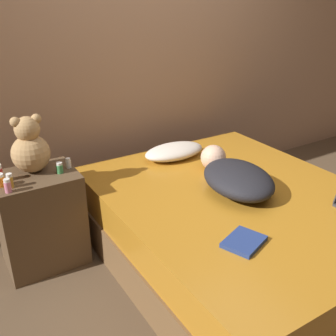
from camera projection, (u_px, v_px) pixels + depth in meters
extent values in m
plane|color=brown|center=(234.00, 257.00, 2.69)|extent=(12.00, 12.00, 0.00)
cube|color=tan|center=(143.00, 42.00, 3.12)|extent=(8.00, 0.06, 2.60)
cube|color=brown|center=(235.00, 241.00, 2.64)|extent=(1.57, 1.94, 0.26)
cube|color=#B2721E|center=(238.00, 210.00, 2.54)|extent=(1.54, 1.90, 0.23)
cube|color=brown|center=(41.00, 219.00, 2.55)|extent=(0.50, 0.40, 0.64)
ellipsoid|color=beige|center=(174.00, 151.00, 3.01)|extent=(0.49, 0.27, 0.11)
ellipsoid|color=black|center=(238.00, 179.00, 2.50)|extent=(0.51, 0.63, 0.17)
sphere|color=#DBAD8E|center=(213.00, 158.00, 2.80)|extent=(0.18, 0.18, 0.18)
cylinder|color=#DBAD8E|center=(260.00, 181.00, 2.60)|extent=(0.11, 0.26, 0.06)
sphere|color=tan|center=(31.00, 153.00, 2.42)|extent=(0.24, 0.24, 0.24)
sphere|color=tan|center=(27.00, 129.00, 2.36)|extent=(0.15, 0.15, 0.15)
sphere|color=tan|center=(15.00, 122.00, 2.31)|extent=(0.06, 0.06, 0.06)
sphere|color=tan|center=(36.00, 119.00, 2.36)|extent=(0.06, 0.06, 0.06)
cylinder|color=gold|center=(10.00, 182.00, 2.25)|extent=(0.04, 0.04, 0.07)
cylinder|color=white|center=(9.00, 175.00, 2.23)|extent=(0.03, 0.03, 0.02)
cylinder|color=white|center=(68.00, 164.00, 2.50)|extent=(0.03, 0.03, 0.05)
cylinder|color=white|center=(68.00, 159.00, 2.49)|extent=(0.03, 0.03, 0.01)
cylinder|color=pink|center=(8.00, 187.00, 2.20)|extent=(0.04, 0.04, 0.06)
cylinder|color=white|center=(7.00, 180.00, 2.18)|extent=(0.03, 0.03, 0.02)
cylinder|color=#3D8E4C|center=(60.00, 169.00, 2.43)|extent=(0.04, 0.04, 0.05)
cylinder|color=white|center=(59.00, 164.00, 2.42)|extent=(0.04, 0.04, 0.02)
cylinder|color=orange|center=(0.00, 181.00, 2.27)|extent=(0.05, 0.05, 0.06)
cube|color=navy|center=(244.00, 242.00, 2.00)|extent=(0.26, 0.23, 0.02)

